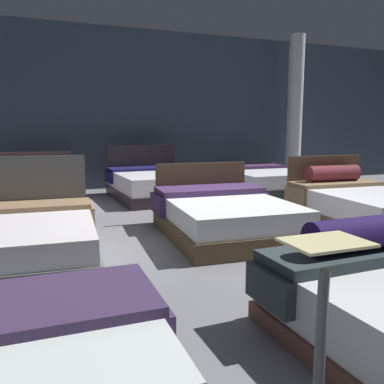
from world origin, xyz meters
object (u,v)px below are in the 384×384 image
object	(u,v)px
bed_4	(224,216)
bed_3	(18,237)
bed_5	(363,203)
support_pillar	(295,111)
bed_8	(261,180)
bed_7	(156,185)
bed_6	(32,191)

from	to	relation	value
bed_4	bed_3	bearing A→B (deg)	-175.05
bed_3	bed_5	distance (m)	4.62
support_pillar	bed_5	bearing A→B (deg)	-110.24
bed_3	bed_5	xyz separation A→B (m)	(4.62, 0.12, 0.03)
bed_3	bed_8	bearing A→B (deg)	36.01
bed_7	bed_8	bearing A→B (deg)	-3.47
bed_4	bed_7	world-z (taller)	bed_7
bed_8	bed_7	bearing A→B (deg)	179.34
bed_5	bed_6	world-z (taller)	bed_6
bed_6	support_pillar	size ratio (longest dim) A/B	0.59
bed_8	support_pillar	world-z (taller)	support_pillar
bed_4	bed_8	bearing A→B (deg)	55.67
bed_8	support_pillar	size ratio (longest dim) A/B	0.60
bed_5	bed_6	size ratio (longest dim) A/B	1.05
bed_4	bed_6	xyz separation A→B (m)	(-2.29, 2.83, 0.03)
bed_6	support_pillar	world-z (taller)	support_pillar
bed_3	bed_6	xyz separation A→B (m)	(0.08, 2.91, 0.05)
bed_5	bed_8	distance (m)	2.86
bed_5	bed_7	xyz separation A→B (m)	(-2.32, 2.87, 0.02)
bed_4	bed_5	size ratio (longest dim) A/B	0.93
bed_4	support_pillar	bearing A→B (deg)	49.45
bed_3	bed_4	xyz separation A→B (m)	(2.37, 0.08, 0.02)
bed_8	support_pillar	distance (m)	2.26
bed_4	bed_7	xyz separation A→B (m)	(-0.08, 2.91, 0.02)
bed_5	bed_7	bearing A→B (deg)	131.96
bed_6	bed_5	bearing A→B (deg)	-30.66
support_pillar	bed_6	bearing A→B (deg)	-170.67
bed_5	bed_6	xyz separation A→B (m)	(-4.54, 2.79, 0.02)
bed_5	bed_8	world-z (taller)	bed_5
bed_4	bed_5	bearing A→B (deg)	4.17
bed_4	bed_6	size ratio (longest dim) A/B	0.97
bed_7	support_pillar	xyz separation A→B (m)	(3.71, 0.89, 1.49)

